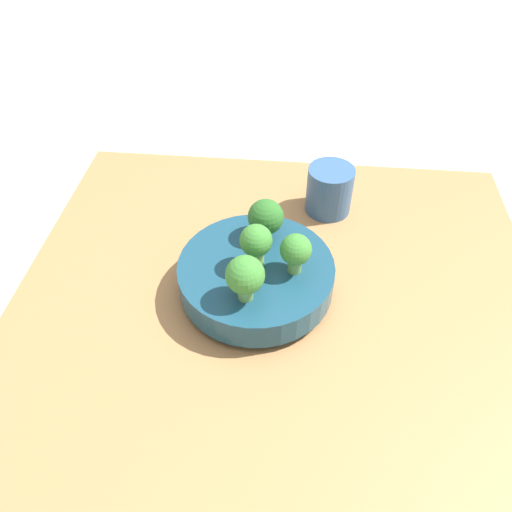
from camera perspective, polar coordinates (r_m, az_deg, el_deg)
ground_plane at (r=0.86m, az=2.34°, el=-6.72°), size 6.00×6.00×0.00m
table at (r=0.85m, az=2.38°, el=-5.83°), size 0.81×0.88×0.04m
bowl at (r=0.82m, az=0.00°, el=-2.30°), size 0.25×0.25×0.06m
broccoli_floret_center at (r=0.76m, az=0.00°, el=1.50°), size 0.05×0.05×0.08m
broccoli_floret_back at (r=0.76m, az=4.56°, el=0.57°), size 0.05×0.05×0.07m
broccoli_floret_left at (r=0.82m, az=1.12°, el=4.44°), size 0.06×0.06×0.07m
broccoli_floret_right at (r=0.72m, az=-1.26°, el=-2.32°), size 0.06×0.06×0.08m
cup at (r=0.98m, az=8.39°, el=7.48°), size 0.09×0.09×0.09m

